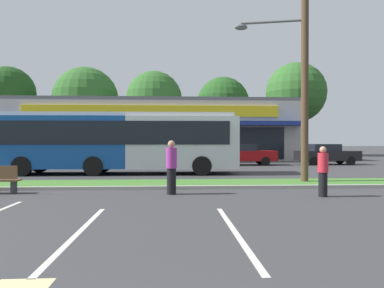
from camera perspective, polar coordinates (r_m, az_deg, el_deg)
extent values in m
cube|color=#427A2D|center=(14.69, -3.60, -6.21)|extent=(56.00, 2.20, 0.12)
cube|color=#99968C|center=(13.48, -3.65, -6.82)|extent=(56.00, 0.24, 0.12)
cube|color=silver|center=(7.59, -17.28, -13.04)|extent=(0.12, 4.80, 0.01)
cube|color=silver|center=(7.36, 6.73, -13.44)|extent=(0.12, 4.80, 0.01)
cube|color=#BCB7AD|center=(35.97, -5.81, 1.83)|extent=(26.77, 10.48, 5.22)
cube|color=black|center=(30.69, -6.27, 0.11)|extent=(22.49, 0.08, 2.71)
cube|color=navy|center=(30.07, -6.35, 3.28)|extent=(25.17, 1.40, 0.35)
cube|color=yellow|center=(30.76, -6.28, 5.17)|extent=(21.42, 0.16, 0.94)
cube|color=slate|center=(36.14, -5.81, 6.20)|extent=(26.77, 10.48, 0.30)
cylinder|color=#473323|center=(47.35, -26.76, 1.37)|extent=(0.44, 0.44, 5.08)
sphere|color=#1E4719|center=(47.67, -26.79, 7.17)|extent=(6.07, 6.07, 6.07)
cylinder|color=#473323|center=(45.55, -16.28, 0.61)|extent=(0.44, 0.44, 3.76)
sphere|color=#2D6026|center=(45.81, -16.30, 6.65)|extent=(7.83, 7.83, 7.83)
cylinder|color=#473323|center=(42.77, -5.95, 0.93)|extent=(0.44, 0.44, 4.20)
sphere|color=#2D6026|center=(43.05, -5.95, 7.00)|extent=(6.53, 6.53, 6.53)
cylinder|color=#473323|center=(46.36, 4.86, 0.84)|extent=(0.44, 0.44, 4.11)
sphere|color=#23511E|center=(46.61, 4.87, 6.41)|extent=(6.59, 6.59, 6.59)
cylinder|color=#473323|center=(45.49, 15.95, 1.32)|extent=(0.44, 0.44, 4.88)
sphere|color=#2D6026|center=(45.86, 15.96, 7.74)|extent=(7.17, 7.17, 7.17)
cylinder|color=#4C3826|center=(15.89, 17.24, 10.96)|extent=(0.30, 0.30, 9.33)
cylinder|color=#59595B|center=(16.28, 12.48, 18.16)|extent=(2.55, 0.69, 0.10)
ellipsoid|color=#59595B|center=(16.24, 7.66, 17.66)|extent=(0.56, 0.32, 0.24)
cube|color=#144793|center=(20.59, -19.68, 0.26)|extent=(7.10, 2.65, 2.70)
cube|color=silver|center=(19.64, -1.50, 0.28)|extent=(5.82, 2.63, 2.70)
cube|color=silver|center=(19.96, -11.72, 4.44)|extent=(12.36, 2.47, 0.20)
cube|color=black|center=(18.63, -12.38, 1.75)|extent=(11.82, 0.23, 1.19)
cube|color=black|center=(19.90, 6.94, 1.21)|extent=(0.09, 2.17, 1.51)
cylinder|color=black|center=(20.89, 1.11, -3.00)|extent=(1.00, 0.31, 1.00)
cylinder|color=black|center=(18.55, 1.53, -3.44)|extent=(1.00, 0.31, 1.00)
cylinder|color=black|center=(21.28, -13.75, -2.95)|extent=(1.00, 0.31, 1.00)
cylinder|color=black|center=(18.99, -15.17, -3.37)|extent=(1.00, 0.31, 1.00)
cylinder|color=black|center=(22.25, -22.71, -2.83)|extent=(1.00, 0.31, 1.00)
cylinder|color=black|center=(20.08, -25.06, -3.19)|extent=(1.00, 0.31, 1.00)
cube|color=#333338|center=(13.73, -26.11, -6.04)|extent=(0.08, 0.36, 0.45)
cube|color=maroon|center=(26.88, 7.92, -1.83)|extent=(4.75, 1.74, 0.73)
cube|color=black|center=(26.82, 7.43, -0.54)|extent=(2.14, 1.53, 0.48)
cylinder|color=black|center=(28.02, 10.56, -2.49)|extent=(0.64, 0.22, 0.64)
cylinder|color=black|center=(26.42, 11.40, -2.67)|extent=(0.64, 0.22, 0.64)
cylinder|color=black|center=(27.48, 4.57, -2.54)|extent=(0.64, 0.22, 0.64)
cylinder|color=black|center=(25.84, 5.06, -2.73)|extent=(0.64, 0.22, 0.64)
cube|color=black|center=(28.99, 20.37, -1.70)|extent=(4.47, 1.80, 0.72)
cube|color=black|center=(28.89, 19.96, -0.50)|extent=(2.01, 1.59, 0.50)
cylinder|color=black|center=(30.36, 22.12, -2.28)|extent=(0.64, 0.22, 0.64)
cylinder|color=black|center=(28.82, 23.57, -2.44)|extent=(0.64, 0.22, 0.64)
cylinder|color=black|center=(29.28, 17.20, -2.37)|extent=(0.64, 0.22, 0.64)
cylinder|color=black|center=(27.69, 18.43, -2.54)|extent=(0.64, 0.22, 0.64)
cylinder|color=black|center=(12.36, 19.80, -5.99)|extent=(0.27, 0.27, 0.77)
cylinder|color=red|center=(12.30, 19.81, -2.77)|extent=(0.32, 0.32, 0.61)
sphere|color=tan|center=(12.28, 19.82, -0.85)|extent=(0.21, 0.21, 0.21)
cylinder|color=black|center=(12.17, -3.23, -5.84)|extent=(0.31, 0.31, 0.87)
cylinder|color=#99338C|center=(12.11, -3.24, -2.19)|extent=(0.36, 0.36, 0.69)
sphere|color=tan|center=(12.09, -3.24, -0.01)|extent=(0.24, 0.24, 0.24)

